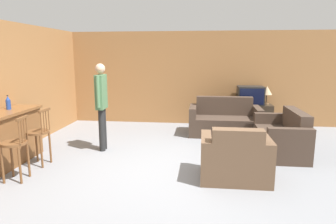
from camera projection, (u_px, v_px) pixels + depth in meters
The scene contains 15 objects.
ground_plane at pixel (171, 170), 5.18m from camera, with size 24.00×24.00×0.00m, color gray.
wall_back at pixel (184, 78), 8.49m from camera, with size 9.40×0.08×2.60m.
wall_left at pixel (30, 85), 6.59m from camera, with size 0.08×8.64×2.60m.
bar_chair_near at pixel (15, 147), 4.65m from camera, with size 0.42×0.42×1.03m.
bar_chair_mid at pixel (39, 136), 5.32m from camera, with size 0.41×0.41×1.03m.
couch_far at pixel (224, 121), 7.43m from camera, with size 1.72×0.87×0.91m.
armchair_near at pixel (235, 160), 4.72m from camera, with size 1.07×0.83×0.89m.
loveseat_right at pixel (282, 137), 6.01m from camera, with size 0.80×1.55×0.87m.
coffee_table at pixel (227, 136), 6.15m from camera, with size 0.50×1.08×0.37m.
tv_unit at pixel (249, 116), 8.12m from camera, with size 1.17×0.51×0.64m.
tv at pixel (250, 95), 8.01m from camera, with size 0.68×0.52×0.49m.
bottle at pixel (8, 103), 5.46m from camera, with size 0.08×0.08×0.26m.
book_on_table at pixel (233, 134), 5.99m from camera, with size 0.21×0.20×0.03m.
table_lamp at pixel (267, 91), 7.94m from camera, with size 0.27×0.27×0.50m.
person_by_window at pixel (101, 101), 6.07m from camera, with size 0.20×0.50×1.78m.
Camera 1 is at (0.52, -4.87, 1.96)m, focal length 32.00 mm.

